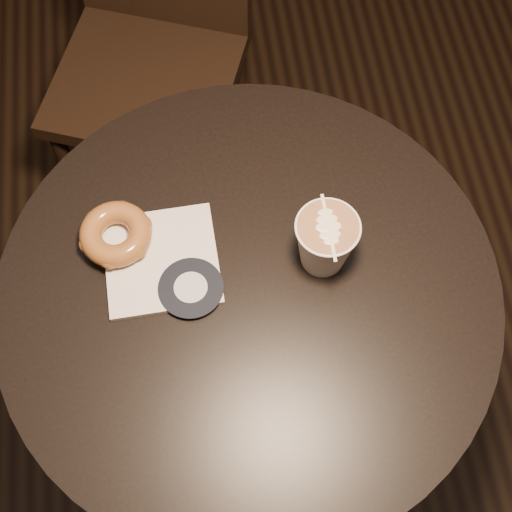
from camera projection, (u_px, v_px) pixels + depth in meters
name	position (u px, v px, depth m)	size (l,w,h in m)	color
cafe_table	(249.00, 335.00, 1.16)	(0.70, 0.70, 0.75)	black
chair	(152.00, 14.00, 1.48)	(0.49, 0.49, 0.95)	black
pastry_bag	(162.00, 260.00, 0.99)	(0.16, 0.16, 0.01)	silver
doughnut	(116.00, 234.00, 0.99)	(0.10, 0.10, 0.03)	brown
latte_cup	(325.00, 243.00, 0.95)	(0.09, 0.09, 0.10)	white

